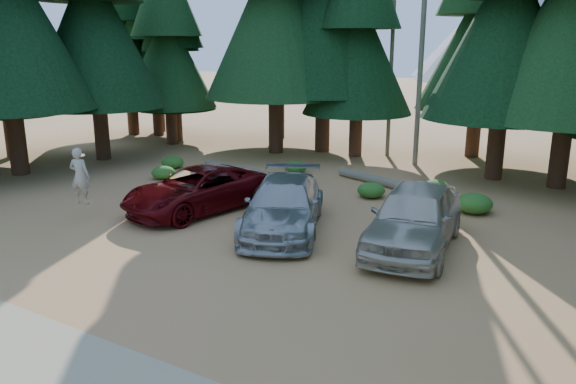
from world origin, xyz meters
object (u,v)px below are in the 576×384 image
(red_pickup, at_px, (197,190))
(silver_minivan_right, at_px, (414,217))
(log_mid, at_px, (374,180))
(silver_minivan_center, at_px, (284,205))
(frisbee_player, at_px, (80,176))
(log_right, at_px, (391,184))
(log_left, at_px, (237,168))

(red_pickup, distance_m, silver_minivan_right, 7.72)
(log_mid, bearing_deg, silver_minivan_center, -69.11)
(red_pickup, height_order, silver_minivan_center, silver_minivan_center)
(frisbee_player, height_order, log_right, frisbee_player)
(silver_minivan_center, bearing_deg, red_pickup, 152.05)
(log_left, height_order, log_right, log_right)
(log_left, height_order, log_mid, log_mid)
(frisbee_player, height_order, log_left, frisbee_player)
(silver_minivan_center, xyz_separation_m, log_right, (1.03, 6.72, -0.63))
(red_pickup, bearing_deg, silver_minivan_center, 7.37)
(log_mid, height_order, log_right, log_right)
(silver_minivan_center, height_order, frisbee_player, frisbee_player)
(red_pickup, distance_m, log_left, 6.25)
(silver_minivan_right, xyz_separation_m, log_mid, (-3.88, 6.52, -0.78))
(silver_minivan_right, bearing_deg, log_mid, 113.21)
(red_pickup, height_order, frisbee_player, frisbee_player)
(silver_minivan_right, xyz_separation_m, log_right, (-3.00, 6.19, -0.75))
(log_right, bearing_deg, silver_minivan_center, -79.21)
(silver_minivan_center, xyz_separation_m, log_left, (-6.16, 5.96, -0.66))
(log_mid, bearing_deg, silver_minivan_right, -37.11)
(red_pickup, height_order, silver_minivan_right, silver_minivan_right)
(red_pickup, bearing_deg, log_left, 124.89)
(red_pickup, bearing_deg, frisbee_player, -123.39)
(silver_minivan_right, height_order, frisbee_player, frisbee_player)
(log_left, bearing_deg, silver_minivan_center, -34.54)
(red_pickup, distance_m, silver_minivan_center, 3.69)
(red_pickup, xyz_separation_m, frisbee_player, (-2.69, -2.71, 0.72))
(log_left, xyz_separation_m, log_right, (7.19, 0.76, 0.04))
(red_pickup, height_order, log_left, red_pickup)
(red_pickup, xyz_separation_m, silver_minivan_center, (3.68, -0.26, 0.05))
(silver_minivan_center, relative_size, silver_minivan_right, 1.02)
(log_right, bearing_deg, log_mid, 178.83)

